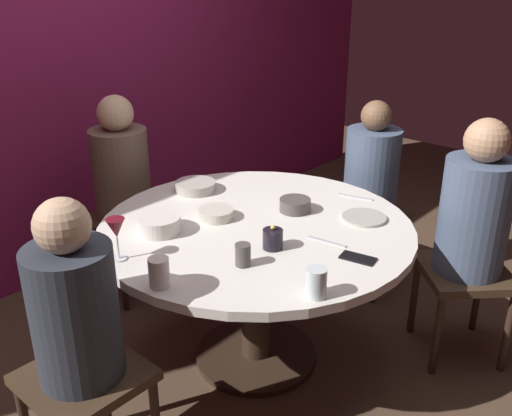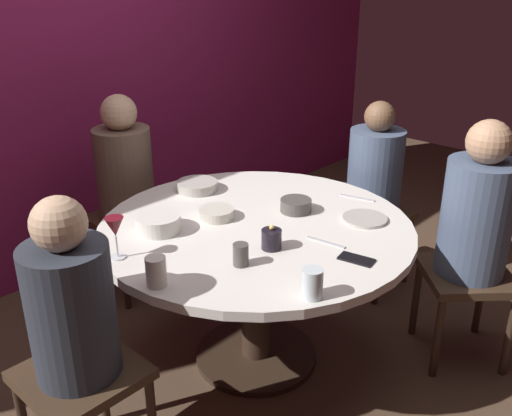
# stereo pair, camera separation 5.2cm
# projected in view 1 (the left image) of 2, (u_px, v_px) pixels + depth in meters

# --- Properties ---
(ground_plane) EXTENTS (8.00, 8.00, 0.00)m
(ground_plane) POSITION_uv_depth(u_px,v_px,m) (256.00, 357.00, 2.89)
(ground_plane) COLOR #4C3828
(back_wall) EXTENTS (6.00, 0.10, 2.60)m
(back_wall) POSITION_uv_depth(u_px,v_px,m) (57.00, 61.00, 3.30)
(back_wall) COLOR maroon
(back_wall) RESTS_ON ground
(dining_table) EXTENTS (1.42, 1.42, 0.73)m
(dining_table) POSITION_uv_depth(u_px,v_px,m) (256.00, 252.00, 2.65)
(dining_table) COLOR silver
(dining_table) RESTS_ON ground
(seated_diner_left) EXTENTS (0.40, 0.40, 1.15)m
(seated_diner_left) POSITION_uv_depth(u_px,v_px,m) (75.00, 317.00, 1.97)
(seated_diner_left) COLOR #3F2D1E
(seated_diner_left) RESTS_ON ground
(seated_diner_back) EXTENTS (0.40, 0.40, 1.18)m
(seated_diner_back) POSITION_uv_depth(u_px,v_px,m) (121.00, 175.00, 3.21)
(seated_diner_back) COLOR #3F2D1E
(seated_diner_back) RESTS_ON ground
(seated_diner_right) EXTENTS (0.40, 0.40, 1.13)m
(seated_diner_right) POSITION_uv_depth(u_px,v_px,m) (371.00, 175.00, 3.30)
(seated_diner_right) COLOR #3F2D1E
(seated_diner_right) RESTS_ON ground
(seated_diner_front_right) EXTENTS (0.57, 0.57, 1.21)m
(seated_diner_front_right) POSITION_uv_depth(u_px,v_px,m) (474.00, 217.00, 2.65)
(seated_diner_front_right) COLOR #3F2D1E
(seated_diner_front_right) RESTS_ON ground
(candle_holder) EXTENTS (0.08, 0.08, 0.11)m
(candle_holder) POSITION_uv_depth(u_px,v_px,m) (273.00, 239.00, 2.36)
(candle_holder) COLOR black
(candle_holder) RESTS_ON dining_table
(wine_glass) EXTENTS (0.08, 0.08, 0.18)m
(wine_glass) POSITION_uv_depth(u_px,v_px,m) (116.00, 230.00, 2.24)
(wine_glass) COLOR silver
(wine_glass) RESTS_ON dining_table
(dinner_plate) EXTENTS (0.20, 0.20, 0.01)m
(dinner_plate) POSITION_uv_depth(u_px,v_px,m) (364.00, 218.00, 2.64)
(dinner_plate) COLOR #B2ADA3
(dinner_plate) RESTS_ON dining_table
(cell_phone) EXTENTS (0.10, 0.15, 0.01)m
(cell_phone) POSITION_uv_depth(u_px,v_px,m) (358.00, 258.00, 2.29)
(cell_phone) COLOR black
(cell_phone) RESTS_ON dining_table
(bowl_serving_large) EXTENTS (0.21, 0.21, 0.05)m
(bowl_serving_large) POSITION_uv_depth(u_px,v_px,m) (195.00, 186.00, 2.96)
(bowl_serving_large) COLOR #B2ADA3
(bowl_serving_large) RESTS_ON dining_table
(bowl_salad_center) EXTENTS (0.16, 0.16, 0.05)m
(bowl_salad_center) POSITION_uv_depth(u_px,v_px,m) (216.00, 214.00, 2.65)
(bowl_salad_center) COLOR beige
(bowl_salad_center) RESTS_ON dining_table
(bowl_small_white) EXTENTS (0.15, 0.15, 0.06)m
(bowl_small_white) POSITION_uv_depth(u_px,v_px,m) (295.00, 205.00, 2.72)
(bowl_small_white) COLOR #4C4742
(bowl_small_white) RESTS_ON dining_table
(bowl_sauce_side) EXTENTS (0.20, 0.20, 0.07)m
(bowl_sauce_side) POSITION_uv_depth(u_px,v_px,m) (158.00, 224.00, 2.51)
(bowl_sauce_side) COLOR silver
(bowl_sauce_side) RESTS_ON dining_table
(cup_near_candle) EXTENTS (0.08, 0.08, 0.11)m
(cup_near_candle) POSITION_uv_depth(u_px,v_px,m) (159.00, 273.00, 2.08)
(cup_near_candle) COLOR silver
(cup_near_candle) RESTS_ON dining_table
(cup_by_left_diner) EXTENTS (0.06, 0.06, 0.09)m
(cup_by_left_diner) POSITION_uv_depth(u_px,v_px,m) (243.00, 255.00, 2.23)
(cup_by_left_diner) COLOR #4C4742
(cup_by_left_diner) RESTS_ON dining_table
(cup_by_right_diner) EXTENTS (0.08, 0.08, 0.11)m
(cup_by_right_diner) POSITION_uv_depth(u_px,v_px,m) (316.00, 283.00, 2.02)
(cup_by_right_diner) COLOR silver
(cup_by_right_diner) RESTS_ON dining_table
(fork_near_plate) EXTENTS (0.04, 0.18, 0.01)m
(fork_near_plate) POSITION_uv_depth(u_px,v_px,m) (327.00, 242.00, 2.43)
(fork_near_plate) COLOR #B7B7BC
(fork_near_plate) RESTS_ON dining_table
(knife_near_plate) EXTENTS (0.06, 0.18, 0.01)m
(knife_near_plate) POSITION_uv_depth(u_px,v_px,m) (356.00, 197.00, 2.89)
(knife_near_plate) COLOR #B7B7BC
(knife_near_plate) RESTS_ON dining_table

